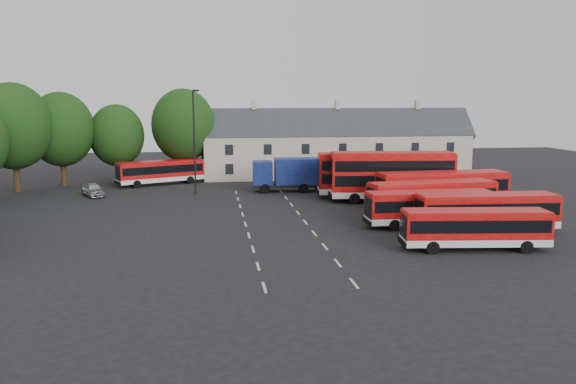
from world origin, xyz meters
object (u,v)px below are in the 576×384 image
silver_car (93,190)px  bus_dd_south (392,174)px  lamppost (194,139)px  box_truck (292,173)px  bus_row_a (475,226)px

silver_car → bus_dd_south: bearing=-38.8°
bus_dd_south → lamppost: size_ratio=1.11×
lamppost → silver_car: bearing=177.6°
box_truck → lamppost: lamppost is taller
bus_row_a → lamppost: lamppost is taller
lamppost → bus_row_a: bearing=-53.1°
lamppost → box_truck: bearing=4.1°
bus_dd_south → lamppost: lamppost is taller
bus_dd_south → silver_car: bus_dd_south is taller
bus_dd_south → silver_car: bearing=171.9°
silver_car → lamppost: (10.75, -0.44, 5.26)m
bus_row_a → bus_dd_south: size_ratio=0.80×
bus_dd_south → lamppost: (-19.48, 7.07, 3.11)m
box_truck → bus_dd_south: bearing=-38.8°
bus_row_a → lamppost: size_ratio=0.89×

